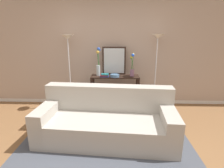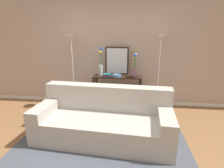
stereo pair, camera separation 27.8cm
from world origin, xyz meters
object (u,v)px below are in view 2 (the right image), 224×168
at_px(couch, 104,121).
at_px(vase_tall_flowers, 101,64).
at_px(floor_lamp_left, 72,51).
at_px(wall_mirror, 117,61).
at_px(floor_lamp_right, 160,52).
at_px(book_stack, 107,75).
at_px(vase_short_flowers, 135,67).
at_px(fruit_bowl, 117,76).
at_px(console_table, 117,86).
at_px(book_row_under_console, 108,105).

distance_m(couch, vase_tall_flowers, 1.56).
xyz_separation_m(floor_lamp_left, wall_mirror, (1.05, 0.16, -0.24)).
height_order(couch, floor_lamp_right, floor_lamp_right).
relative_size(vase_tall_flowers, book_stack, 3.20).
xyz_separation_m(couch, wall_mirror, (0.09, 1.47, 0.84)).
relative_size(couch, wall_mirror, 3.54).
bearing_deg(vase_short_flowers, fruit_bowl, -164.71).
bearing_deg(floor_lamp_right, console_table, 179.67).
distance_m(couch, vase_short_flowers, 1.58).
distance_m(floor_lamp_left, book_row_under_console, 1.57).
relative_size(console_table, floor_lamp_left, 0.64).
bearing_deg(vase_short_flowers, console_table, 178.48).
bearing_deg(floor_lamp_left, vase_tall_flowers, 1.62).
xyz_separation_m(vase_tall_flowers, vase_short_flowers, (0.79, -0.02, -0.05)).
relative_size(floor_lamp_right, fruit_bowl, 8.46).
relative_size(floor_lamp_left, fruit_bowl, 8.40).
height_order(wall_mirror, book_row_under_console, wall_mirror).
bearing_deg(book_row_under_console, floor_lamp_right, -0.26).
distance_m(couch, book_stack, 1.33).
bearing_deg(book_row_under_console, couch, -84.91).
bearing_deg(fruit_bowl, book_row_under_console, 152.70).
bearing_deg(fruit_bowl, floor_lamp_right, 6.94).
xyz_separation_m(couch, book_row_under_console, (-0.12, 1.31, -0.25)).
height_order(couch, vase_short_flowers, vase_short_flowers).
bearing_deg(book_row_under_console, book_stack, -89.85).
xyz_separation_m(console_table, vase_short_flowers, (0.40, -0.01, 0.47)).
relative_size(couch, console_table, 2.08).
relative_size(floor_lamp_left, floor_lamp_right, 0.99).
relative_size(vase_short_flowers, book_stack, 2.56).
relative_size(wall_mirror, book_row_under_console, 1.45).
distance_m(wall_mirror, fruit_bowl, 0.41).
bearing_deg(console_table, book_stack, -156.95).
relative_size(couch, vase_tall_flowers, 3.54).
bearing_deg(book_stack, couch, -84.50).
relative_size(wall_mirror, book_stack, 3.20).
bearing_deg(book_row_under_console, fruit_bowl, -27.30).
distance_m(couch, book_row_under_console, 1.34).
xyz_separation_m(console_table, floor_lamp_left, (-1.08, -0.01, 0.83)).
distance_m(couch, floor_lamp_right, 2.00).
distance_m(floor_lamp_left, floor_lamp_right, 2.02).
xyz_separation_m(console_table, wall_mirror, (-0.03, 0.16, 0.59)).
bearing_deg(floor_lamp_left, couch, -53.91).
bearing_deg(console_table, vase_tall_flowers, 178.00).
bearing_deg(couch, book_row_under_console, 95.09).
distance_m(floor_lamp_right, fruit_bowl, 1.10).
bearing_deg(couch, wall_mirror, 86.35).
relative_size(floor_lamp_right, vase_short_flowers, 3.33).
height_order(vase_tall_flowers, vase_short_flowers, vase_tall_flowers).
relative_size(fruit_bowl, book_stack, 1.01).
xyz_separation_m(fruit_bowl, book_stack, (-0.23, 0.02, -0.00)).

